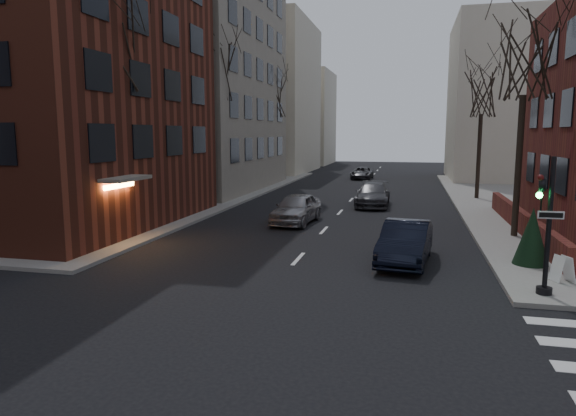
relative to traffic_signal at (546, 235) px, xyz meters
The scene contains 21 objects.
sidewalk_far_left 42.53m from the traffic_signal, 150.37° to the left, with size 44.00×44.00×0.15m, color gray.
building_left_brick 25.61m from the traffic_signal, 162.24° to the left, with size 15.00×15.00×18.00m, color maroon.
building_left_tan 37.33m from the traffic_signal, 134.92° to the left, with size 18.00×18.00×28.00m, color gray.
low_wall_right 10.18m from the traffic_signal, 82.24° to the left, with size 0.35×16.00×1.00m, color maroon.
building_distant_la 51.89m from the traffic_signal, 116.50° to the left, with size 14.00×16.00×18.00m, color beige.
building_distant_ra 42.05m from the traffic_signal, 80.23° to the left, with size 14.00×14.00×16.00m, color beige.
building_distant_lb 66.59m from the traffic_signal, 108.38° to the left, with size 10.00×12.00×14.00m, color beige.
traffic_signal is the anchor object (origin of this frame).
tree_left_a 18.66m from the traffic_signal, 163.35° to the left, with size 4.18×4.18×10.26m.
tree_left_b 24.87m from the traffic_signal, 134.54° to the left, with size 4.40×4.40×10.80m.
tree_left_c 35.76m from the traffic_signal, 118.36° to the left, with size 3.96×3.96×9.72m.
tree_right_a 10.92m from the traffic_signal, 84.53° to the left, with size 3.96×3.96×9.72m.
tree_right_b 23.71m from the traffic_signal, 87.85° to the left, with size 3.74×3.74×9.18m.
streetlamp_near 20.86m from the traffic_signal, 141.13° to the left, with size 0.36×0.36×6.28m.
streetlamp_far 36.81m from the traffic_signal, 116.06° to the left, with size 0.36×0.36×6.28m.
parked_sedan 5.32m from the traffic_signal, 139.31° to the left, with size 1.63×4.68×1.54m, color black.
car_lane_silver 14.48m from the traffic_signal, 132.30° to the left, with size 1.89×4.70×1.60m, color #959499.
car_lane_gray 19.25m from the traffic_signal, 108.80° to the left, with size 2.13×5.24×1.52m, color #3B3B3F.
car_lane_far 39.11m from the traffic_signal, 102.92° to the left, with size 2.06×4.47×1.24m, color #414146.
sandwich_board 2.21m from the traffic_signal, 58.35° to the left, with size 0.37×0.52×0.84m, color white.
evergreen_shrub 3.69m from the traffic_signal, 83.19° to the left, with size 1.22×1.22×2.04m, color black.
Camera 1 is at (4.08, -6.79, 4.81)m, focal length 32.00 mm.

